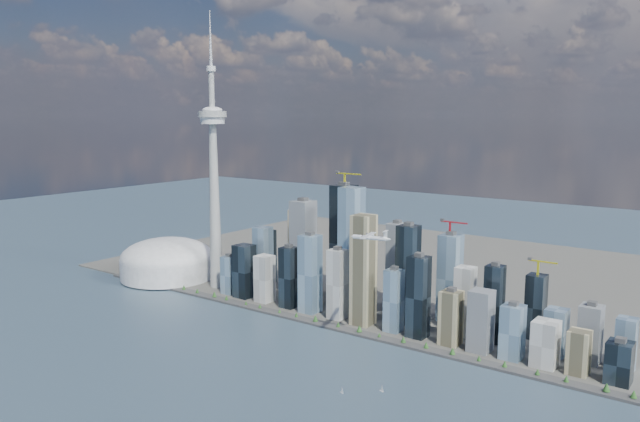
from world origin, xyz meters
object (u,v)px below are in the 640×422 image
Objects in this scene: sailboat_west at (382,389)px; sailboat_east at (342,391)px; dome_stadium at (167,261)px; needle_tower at (214,174)px; airplane at (370,237)px.

sailboat_east is (-38.94, -34.31, -0.39)m from sailboat_west.
dome_stadium is 23.38× the size of sailboat_east.
sailboat_east is at bearing -119.33° from sailboat_west.
sailboat_east is at bearing -27.71° from needle_tower.
airplane is at bearing -12.22° from dome_stadium.
dome_stadium is at bearing 154.52° from airplane.
dome_stadium is 699.47m from sailboat_west.
airplane is 216.07m from sailboat_east.
dome_stadium is at bearing -178.33° from sailboat_west.
needle_tower is 597.27m from sailboat_east.
airplane is (454.67, -138.80, -54.26)m from needle_tower.
sailboat_west reaches higher than sailboat_east.
airplane is 6.95× the size of sailboat_east.
sailboat_east is (486.83, -255.71, -233.09)m from needle_tower.
needle_tower is at bearing 4.09° from dome_stadium.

